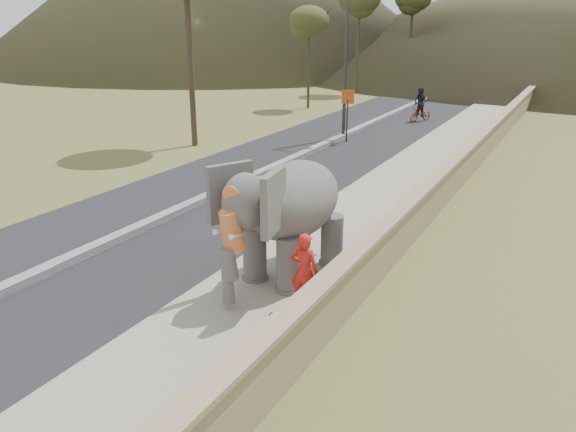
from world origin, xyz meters
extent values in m
plane|color=olive|center=(0.00, 0.00, 0.00)|extent=(160.00, 160.00, 0.00)
cube|color=black|center=(-5.00, 10.00, 0.01)|extent=(7.00, 120.00, 0.03)
cube|color=black|center=(-5.00, 10.00, 0.11)|extent=(0.35, 120.00, 0.22)
cube|color=#9E9687|center=(0.00, 10.00, 0.07)|extent=(3.00, 120.00, 0.15)
cube|color=tan|center=(1.65, 10.00, 0.55)|extent=(0.30, 120.00, 1.10)
cylinder|color=#2E2E33|center=(-5.00, 17.45, 4.00)|extent=(0.16, 0.16, 8.00)
cylinder|color=#2D2D33|center=(-4.50, 16.64, 1.00)|extent=(0.08, 0.08, 2.00)
cube|color=#CD4013|center=(-4.50, 16.64, 2.10)|extent=(0.60, 0.05, 0.60)
imported|color=red|center=(0.95, 1.42, 0.93)|extent=(0.57, 0.37, 1.56)
imported|color=maroon|center=(-2.99, 23.66, 0.43)|extent=(1.17, 1.72, 0.85)
imported|color=black|center=(-3.06, 23.66, 1.06)|extent=(0.96, 0.87, 1.61)
camera|label=1|loc=(5.27, -7.30, 5.51)|focal=35.00mm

